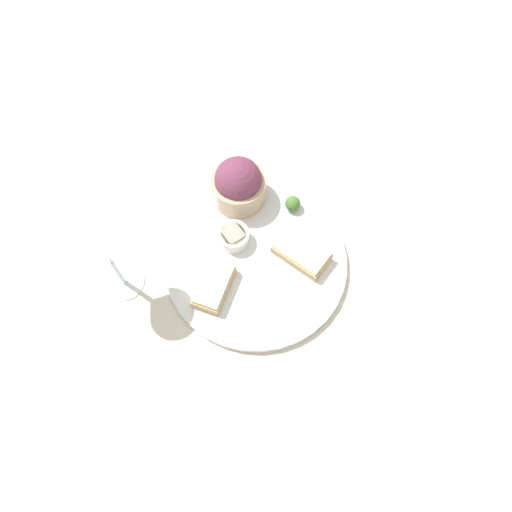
{
  "coord_description": "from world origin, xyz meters",
  "views": [
    {
      "loc": [
        -0.33,
        0.08,
        0.79
      ],
      "look_at": [
        0.0,
        0.0,
        0.03
      ],
      "focal_mm": 35.0,
      "sensor_mm": 36.0,
      "label": 1
    }
  ],
  "objects_px": {
    "cheese_toast_near": "(302,252)",
    "cheese_toast_far": "(214,285)",
    "sauce_ramekin": "(234,236)",
    "wine_glass": "(104,252)",
    "salad_bowl": "(239,184)"
  },
  "relations": [
    {
      "from": "cheese_toast_near",
      "to": "cheese_toast_far",
      "type": "height_order",
      "value": "same"
    },
    {
      "from": "cheese_toast_far",
      "to": "sauce_ramekin",
      "type": "bearing_deg",
      "value": -33.0
    },
    {
      "from": "sauce_ramekin",
      "to": "cheese_toast_far",
      "type": "bearing_deg",
      "value": 147.0
    },
    {
      "from": "cheese_toast_near",
      "to": "wine_glass",
      "type": "height_order",
      "value": "wine_glass"
    },
    {
      "from": "salad_bowl",
      "to": "sauce_ramekin",
      "type": "height_order",
      "value": "salad_bowl"
    },
    {
      "from": "sauce_ramekin",
      "to": "wine_glass",
      "type": "relative_size",
      "value": 0.31
    },
    {
      "from": "salad_bowl",
      "to": "cheese_toast_far",
      "type": "distance_m",
      "value": 0.18
    },
    {
      "from": "sauce_ramekin",
      "to": "cheese_toast_near",
      "type": "relative_size",
      "value": 0.51
    },
    {
      "from": "cheese_toast_far",
      "to": "salad_bowl",
      "type": "bearing_deg",
      "value": -26.21
    },
    {
      "from": "sauce_ramekin",
      "to": "wine_glass",
      "type": "distance_m",
      "value": 0.22
    },
    {
      "from": "salad_bowl",
      "to": "cheese_toast_far",
      "type": "relative_size",
      "value": 0.99
    },
    {
      "from": "cheese_toast_far",
      "to": "wine_glass",
      "type": "xyz_separation_m",
      "value": [
        0.05,
        0.14,
        0.1
      ]
    },
    {
      "from": "salad_bowl",
      "to": "cheese_toast_far",
      "type": "bearing_deg",
      "value": 153.79
    },
    {
      "from": "salad_bowl",
      "to": "cheese_toast_near",
      "type": "bearing_deg",
      "value": -151.41
    },
    {
      "from": "wine_glass",
      "to": "cheese_toast_near",
      "type": "bearing_deg",
      "value": -95.13
    }
  ]
}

